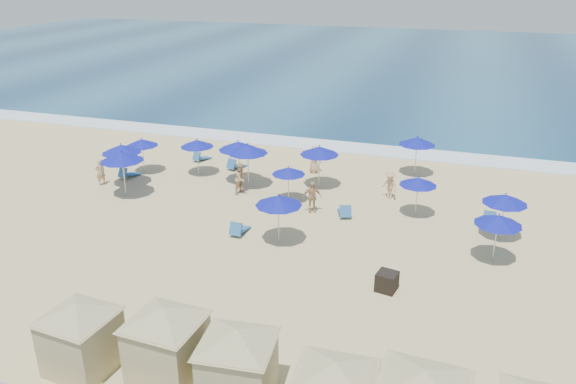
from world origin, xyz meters
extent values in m
plane|color=#C9B67F|center=(0.00, 0.00, 0.00)|extent=(160.00, 160.00, 0.00)
cube|color=navy|center=(0.00, 55.00, 0.03)|extent=(160.00, 80.00, 0.06)
cube|color=white|center=(0.00, 15.50, 0.04)|extent=(160.00, 2.50, 0.08)
cube|color=black|center=(5.53, -2.02, 0.38)|extent=(0.90, 0.90, 0.77)
cube|color=tan|center=(-2.87, -9.56, 0.96)|extent=(2.09, 2.09, 1.91)
cube|color=tan|center=(-2.87, -9.56, 1.91)|extent=(2.19, 2.19, 0.08)
pyramid|color=tan|center=(-2.87, -9.56, 2.39)|extent=(4.17, 4.17, 0.48)
cube|color=tan|center=(-0.14, -9.05, 0.99)|extent=(2.10, 2.10, 1.99)
cube|color=tan|center=(-0.14, -9.05, 1.99)|extent=(2.21, 2.21, 0.08)
pyramid|color=tan|center=(-0.14, -9.05, 2.48)|extent=(4.35, 4.35, 0.50)
cube|color=tan|center=(2.31, -9.31, 0.98)|extent=(2.14, 2.14, 1.95)
cube|color=tan|center=(2.31, -9.31, 1.95)|extent=(2.25, 2.25, 0.08)
pyramid|color=tan|center=(2.31, -9.31, 2.44)|extent=(4.26, 4.26, 0.49)
cube|color=tan|center=(5.30, -9.85, 1.99)|extent=(2.16, 2.16, 0.08)
pyramid|color=tan|center=(5.30, -9.85, 2.48)|extent=(4.35, 4.35, 0.50)
pyramid|color=tan|center=(7.51, -9.67, 2.65)|extent=(4.64, 4.64, 0.53)
cylinder|color=#A5A8AD|center=(-10.70, 6.82, 0.88)|extent=(0.05, 0.05, 1.77)
cone|color=#0D1392|center=(-10.70, 6.82, 1.93)|extent=(1.95, 1.95, 0.42)
sphere|color=#0D1392|center=(-10.70, 6.82, 2.18)|extent=(0.07, 0.07, 0.07)
cylinder|color=#A5A8AD|center=(-10.63, 4.59, 1.01)|extent=(0.05, 0.05, 2.03)
cone|color=#0D1392|center=(-10.63, 4.59, 2.21)|extent=(2.24, 2.24, 0.48)
sphere|color=#0D1392|center=(-10.63, 4.59, 2.51)|extent=(0.09, 0.09, 0.09)
cylinder|color=#A5A8AD|center=(-7.38, 7.53, 0.91)|extent=(0.05, 0.05, 1.82)
cone|color=#0D1392|center=(-7.38, 7.53, 1.98)|extent=(2.01, 2.01, 0.43)
sphere|color=#0D1392|center=(-7.38, 7.53, 2.25)|extent=(0.08, 0.08, 0.08)
cylinder|color=#A5A8AD|center=(-9.66, 3.18, 1.05)|extent=(0.06, 0.06, 2.11)
cone|color=#0D1392|center=(-9.66, 3.18, 2.30)|extent=(2.33, 2.33, 0.50)
sphere|color=#0D1392|center=(-9.66, 3.18, 2.61)|extent=(0.09, 0.09, 0.09)
cylinder|color=#A5A8AD|center=(-4.51, 7.05, 1.03)|extent=(0.05, 0.05, 2.06)
cone|color=#0D1392|center=(-4.51, 7.05, 2.26)|extent=(2.28, 2.28, 0.49)
sphere|color=#0D1392|center=(-4.51, 7.05, 2.55)|extent=(0.09, 0.09, 0.09)
cylinder|color=#A5A8AD|center=(-3.74, 6.61, 1.04)|extent=(0.05, 0.05, 2.08)
cone|color=#0D1392|center=(-3.74, 6.61, 2.27)|extent=(2.30, 2.30, 0.49)
sphere|color=#0D1392|center=(-3.74, 6.61, 2.57)|extent=(0.09, 0.09, 0.09)
cylinder|color=#A5A8AD|center=(0.19, 0.50, 0.97)|extent=(0.05, 0.05, 1.93)
cone|color=#0D1392|center=(0.19, 0.50, 2.11)|extent=(2.14, 2.14, 0.46)
sphere|color=#0D1392|center=(0.19, 0.50, 2.39)|extent=(0.08, 0.08, 0.08)
cylinder|color=#A5A8AD|center=(0.12, 7.79, 1.01)|extent=(0.05, 0.05, 2.01)
cone|color=#0D1392|center=(0.12, 7.79, 2.20)|extent=(2.22, 2.22, 0.48)
sphere|color=#0D1392|center=(0.12, 7.79, 2.49)|extent=(0.08, 0.08, 0.08)
cylinder|color=#A5A8AD|center=(5.84, 5.50, 0.85)|extent=(0.04, 0.04, 1.71)
cone|color=#0D1392|center=(5.84, 5.50, 1.86)|extent=(1.89, 1.89, 0.40)
sphere|color=#0D1392|center=(5.84, 5.50, 2.11)|extent=(0.07, 0.07, 0.07)
cylinder|color=#A5A8AD|center=(5.14, 11.50, 0.99)|extent=(0.05, 0.05, 1.98)
cone|color=#0D1392|center=(5.14, 11.50, 2.16)|extent=(2.18, 2.18, 0.47)
sphere|color=#0D1392|center=(5.14, 11.50, 2.44)|extent=(0.08, 0.08, 0.08)
cylinder|color=#A5A8AD|center=(9.85, 4.08, 0.92)|extent=(0.05, 0.05, 1.84)
cone|color=#0D1392|center=(9.85, 4.08, 2.01)|extent=(2.04, 2.04, 0.44)
sphere|color=#0D1392|center=(9.85, 4.08, 2.28)|extent=(0.08, 0.08, 0.08)
cylinder|color=#A5A8AD|center=(9.52, 1.69, 0.90)|extent=(0.05, 0.05, 1.81)
cone|color=#0D1392|center=(9.52, 1.69, 1.97)|extent=(2.00, 2.00, 0.43)
sphere|color=#0D1392|center=(9.52, 1.69, 2.24)|extent=(0.08, 0.08, 0.08)
cylinder|color=#A5A8AD|center=(-0.87, 5.20, 0.81)|extent=(0.04, 0.04, 1.63)
cone|color=#0D1392|center=(-0.87, 5.20, 1.78)|extent=(1.80, 1.80, 0.38)
sphere|color=#0D1392|center=(-0.87, 5.20, 2.01)|extent=(0.07, 0.07, 0.07)
cube|color=#295D96|center=(-11.14, 5.88, 0.17)|extent=(0.91, 1.38, 0.35)
cube|color=#295D96|center=(-11.28, 5.37, 0.43)|extent=(0.67, 0.49, 0.62)
cube|color=#295D96|center=(-8.35, 10.03, 0.16)|extent=(0.96, 1.33, 0.33)
cube|color=#295D96|center=(-8.53, 9.56, 0.41)|extent=(0.65, 0.51, 0.59)
cube|color=#295D96|center=(-5.59, 9.31, 0.17)|extent=(0.99, 1.41, 0.35)
cube|color=#295D96|center=(-5.76, 8.80, 0.43)|extent=(0.68, 0.53, 0.62)
cube|color=#295D96|center=(-1.90, 0.93, 0.17)|extent=(0.63, 1.28, 0.35)
cube|color=#295D96|center=(-1.91, 0.40, 0.42)|extent=(0.60, 0.36, 0.61)
cube|color=#295D96|center=(2.36, 4.48, 0.17)|extent=(0.96, 1.37, 0.34)
cube|color=#295D96|center=(2.53, 3.98, 0.42)|extent=(0.66, 0.51, 0.60)
cube|color=#295D96|center=(9.43, 5.98, 0.17)|extent=(0.67, 1.30, 0.35)
cube|color=#295D96|center=(9.40, 5.45, 0.42)|extent=(0.61, 0.38, 0.61)
imported|color=tan|center=(-11.97, 4.22, 0.78)|extent=(0.61, 0.68, 1.57)
imported|color=tan|center=(-3.73, 5.53, 0.89)|extent=(0.92, 1.03, 1.77)
imported|color=tan|center=(0.68, 4.31, 0.84)|extent=(1.06, 0.79, 1.67)
imported|color=tan|center=(4.20, 7.34, 0.78)|extent=(1.16, 1.07, 1.56)
imported|color=tan|center=(-0.76, 10.06, 0.86)|extent=(0.93, 1.00, 1.72)
camera|label=1|loc=(7.73, -21.29, 11.93)|focal=35.00mm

